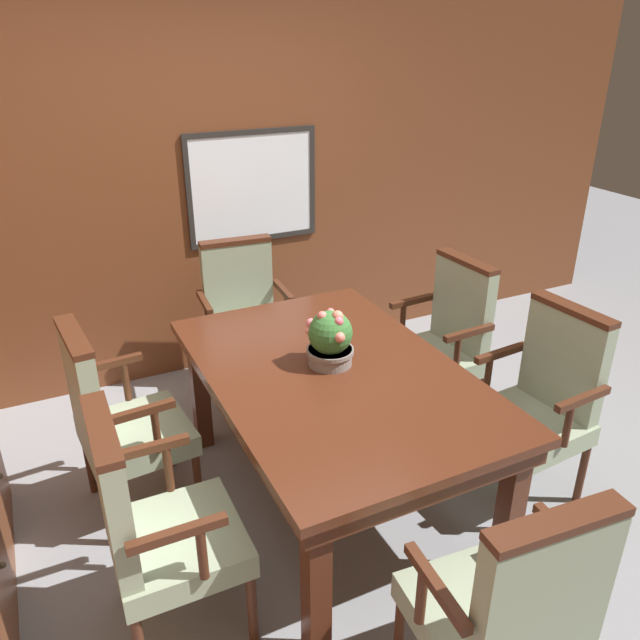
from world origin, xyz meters
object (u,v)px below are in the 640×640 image
(chair_head_near, at_px, (509,609))
(chair_right_near, at_px, (541,399))
(chair_head_far, at_px, (244,316))
(chair_left_near, at_px, (153,524))
(dining_table, at_px, (334,388))
(chair_right_far, at_px, (444,338))
(potted_plant, at_px, (330,339))
(chair_left_far, at_px, (116,418))

(chair_head_near, distance_m, chair_right_near, 1.35)
(chair_head_far, xyz_separation_m, chair_left_near, (-0.94, -1.63, 0.00))
(dining_table, height_order, chair_head_near, chair_head_near)
(chair_head_near, xyz_separation_m, chair_left_near, (-0.95, 0.88, 0.00))
(chair_right_near, bearing_deg, dining_table, -114.25)
(chair_head_near, relative_size, chair_left_near, 1.00)
(chair_left_near, bearing_deg, dining_table, -67.93)
(chair_right_near, bearing_deg, chair_left_near, -93.80)
(chair_right_far, bearing_deg, chair_right_near, -0.78)
(potted_plant, bearing_deg, dining_table, -101.30)
(dining_table, xyz_separation_m, chair_right_near, (0.99, -0.36, -0.13))
(chair_left_near, height_order, potted_plant, potted_plant)
(chair_left_far, bearing_deg, chair_head_far, -53.42)
(chair_head_near, height_order, potted_plant, potted_plant)
(dining_table, xyz_separation_m, chair_head_far, (-0.02, 1.25, -0.13))
(chair_right_near, height_order, chair_left_far, same)
(chair_left_far, height_order, chair_left_near, same)
(dining_table, bearing_deg, potted_plant, 78.70)
(dining_table, distance_m, chair_head_far, 1.25)
(chair_right_far, bearing_deg, potted_plant, -72.86)
(chair_right_far, height_order, potted_plant, potted_plant)
(dining_table, distance_m, potted_plant, 0.24)
(chair_head_near, xyz_separation_m, potted_plant, (0.02, 1.33, 0.36))
(chair_head_near, relative_size, chair_head_far, 1.00)
(dining_table, height_order, potted_plant, potted_plant)
(chair_head_far, height_order, potted_plant, potted_plant)
(chair_right_far, relative_size, chair_head_near, 1.00)
(chair_right_near, height_order, chair_left_near, same)
(chair_head_near, height_order, chair_head_far, same)
(chair_left_near, bearing_deg, chair_head_far, -29.59)
(chair_right_far, relative_size, chair_left_near, 1.00)
(chair_right_far, bearing_deg, chair_head_near, -33.12)
(dining_table, bearing_deg, chair_head_far, 90.74)
(chair_head_near, xyz_separation_m, chair_right_near, (1.00, 0.90, 0.00))
(dining_table, xyz_separation_m, potted_plant, (0.01, 0.07, 0.23))
(chair_right_near, height_order, potted_plant, potted_plant)
(chair_head_near, bearing_deg, chair_head_far, -85.27)
(dining_table, height_order, chair_right_near, chair_right_near)
(potted_plant, bearing_deg, chair_left_near, -155.36)
(dining_table, xyz_separation_m, chair_left_far, (-0.96, 0.41, -0.13))
(dining_table, height_order, chair_left_far, chair_left_far)
(chair_right_far, distance_m, chair_head_far, 1.28)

